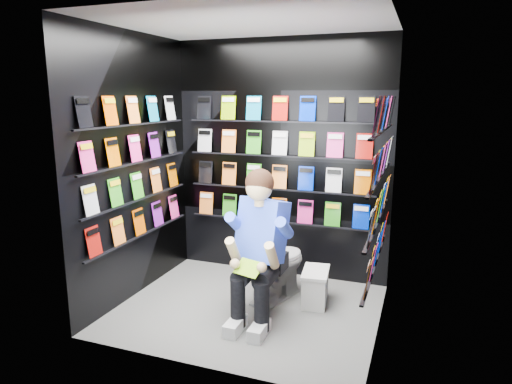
% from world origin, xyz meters
% --- Properties ---
extents(floor, '(2.40, 2.40, 0.00)m').
position_xyz_m(floor, '(0.00, 0.00, 0.00)').
color(floor, slate).
rests_on(floor, ground).
extents(ceiling, '(2.40, 2.40, 0.00)m').
position_xyz_m(ceiling, '(0.00, 0.00, 2.60)').
color(ceiling, white).
rests_on(ceiling, floor).
extents(wall_back, '(2.40, 0.04, 2.60)m').
position_xyz_m(wall_back, '(0.00, 1.00, 1.30)').
color(wall_back, black).
rests_on(wall_back, floor).
extents(wall_front, '(2.40, 0.04, 2.60)m').
position_xyz_m(wall_front, '(0.00, -1.00, 1.30)').
color(wall_front, black).
rests_on(wall_front, floor).
extents(wall_left, '(0.04, 2.00, 2.60)m').
position_xyz_m(wall_left, '(-1.20, 0.00, 1.30)').
color(wall_left, black).
rests_on(wall_left, floor).
extents(wall_right, '(0.04, 2.00, 2.60)m').
position_xyz_m(wall_right, '(1.20, 0.00, 1.30)').
color(wall_right, black).
rests_on(wall_right, floor).
extents(comics_back, '(2.10, 0.06, 1.37)m').
position_xyz_m(comics_back, '(0.00, 0.97, 1.31)').
color(comics_back, '#E05501').
rests_on(comics_back, wall_back).
extents(comics_left, '(0.06, 1.70, 1.37)m').
position_xyz_m(comics_left, '(-1.17, 0.00, 1.31)').
color(comics_left, '#E05501').
rests_on(comics_left, wall_left).
extents(comics_right, '(0.06, 1.70, 1.37)m').
position_xyz_m(comics_right, '(1.17, 0.00, 1.31)').
color(comics_right, '#E05501').
rests_on(comics_right, wall_right).
extents(toilet, '(0.62, 0.84, 0.73)m').
position_xyz_m(toilet, '(0.16, 0.34, 0.37)').
color(toilet, white).
rests_on(toilet, floor).
extents(longbox, '(0.27, 0.43, 0.30)m').
position_xyz_m(longbox, '(0.57, 0.36, 0.15)').
color(longbox, silver).
rests_on(longbox, floor).
extents(longbox_lid, '(0.29, 0.45, 0.03)m').
position_xyz_m(longbox_lid, '(0.57, 0.36, 0.32)').
color(longbox_lid, silver).
rests_on(longbox_lid, longbox).
extents(reader, '(0.78, 0.96, 1.53)m').
position_xyz_m(reader, '(0.16, -0.04, 0.80)').
color(reader, blue).
rests_on(reader, toilet).
extents(held_comic, '(0.27, 0.20, 0.10)m').
position_xyz_m(held_comic, '(0.16, -0.39, 0.58)').
color(held_comic, green).
rests_on(held_comic, reader).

